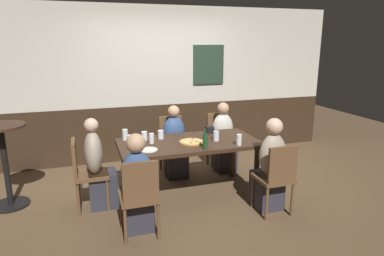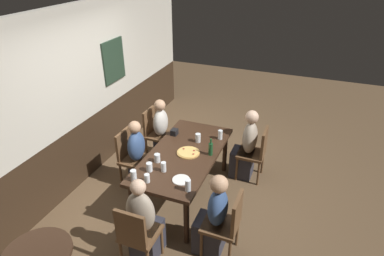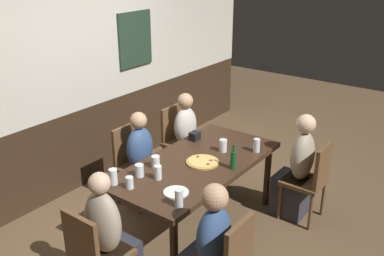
{
  "view_description": "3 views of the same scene",
  "coord_description": "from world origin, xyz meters",
  "px_view_note": "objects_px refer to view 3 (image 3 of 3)",
  "views": [
    {
      "loc": [
        -1.28,
        -4.08,
        2.01
      ],
      "look_at": [
        0.03,
        -0.04,
        0.93
      ],
      "focal_mm": 31.75,
      "sensor_mm": 36.0,
      "label": 1
    },
    {
      "loc": [
        -3.53,
        -1.51,
        3.23
      ],
      "look_at": [
        0.11,
        -0.08,
        1.1
      ],
      "focal_mm": 30.85,
      "sensor_mm": 36.0,
      "label": 2
    },
    {
      "loc": [
        -3.06,
        -2.23,
        2.65
      ],
      "look_at": [
        -0.02,
        0.03,
        1.1
      ],
      "focal_mm": 40.67,
      "sensor_mm": 36.0,
      "label": 3
    }
  ],
  "objects_px": {
    "plate_white_large": "(176,192)",
    "dining_table": "(196,169)",
    "person_left_near": "(208,256)",
    "pizza": "(203,162)",
    "pint_glass_stout": "(130,183)",
    "chair_mid_far": "(133,160)",
    "beer_bottle_green": "(233,159)",
    "condiment_caddy": "(195,136)",
    "beer_glass_half": "(158,173)",
    "chair_head_west": "(94,253)",
    "person_head_west": "(110,244)",
    "person_right_far": "(189,143)",
    "chair_right_far": "(178,137)",
    "chair_right_near": "(311,178)",
    "person_mid_far": "(144,168)",
    "highball_clear": "(179,199)",
    "pint_glass_amber": "(156,162)",
    "person_right_near": "(296,174)",
    "beer_glass_tall": "(139,171)",
    "tumbler_water": "(223,146)",
    "pint_glass_pale": "(257,146)",
    "tumbler_short": "(113,178)"
  },
  "relations": [
    {
      "from": "tumbler_water",
      "to": "pint_glass_amber",
      "type": "distance_m",
      "value": 0.75
    },
    {
      "from": "chair_head_west",
      "to": "pint_glass_stout",
      "type": "bearing_deg",
      "value": 15.67
    },
    {
      "from": "chair_right_near",
      "to": "dining_table",
      "type": "bearing_deg",
      "value": 132.81
    },
    {
      "from": "person_right_far",
      "to": "chair_right_near",
      "type": "bearing_deg",
      "value": -90.0
    },
    {
      "from": "chair_right_near",
      "to": "person_left_near",
      "type": "distance_m",
      "value": 1.62
    },
    {
      "from": "chair_head_west",
      "to": "plate_white_large",
      "type": "height_order",
      "value": "chair_head_west"
    },
    {
      "from": "chair_head_west",
      "to": "pizza",
      "type": "height_order",
      "value": "chair_head_west"
    },
    {
      "from": "chair_mid_far",
      "to": "person_left_near",
      "type": "bearing_deg",
      "value": -117.08
    },
    {
      "from": "pizza",
      "to": "pint_glass_pale",
      "type": "distance_m",
      "value": 0.61
    },
    {
      "from": "person_head_west",
      "to": "beer_bottle_green",
      "type": "bearing_deg",
      "value": -15.9
    },
    {
      "from": "tumbler_short",
      "to": "pint_glass_amber",
      "type": "bearing_deg",
      "value": -10.35
    },
    {
      "from": "beer_glass_half",
      "to": "highball_clear",
      "type": "height_order",
      "value": "highball_clear"
    },
    {
      "from": "beer_glass_half",
      "to": "condiment_caddy",
      "type": "distance_m",
      "value": 0.94
    },
    {
      "from": "pint_glass_pale",
      "to": "beer_glass_tall",
      "type": "relative_size",
      "value": 1.21
    },
    {
      "from": "chair_right_far",
      "to": "beer_glass_half",
      "type": "bearing_deg",
      "value": -148.23
    },
    {
      "from": "beer_glass_half",
      "to": "beer_bottle_green",
      "type": "xyz_separation_m",
      "value": [
        0.58,
        -0.43,
        0.04
      ]
    },
    {
      "from": "tumbler_water",
      "to": "chair_mid_far",
      "type": "bearing_deg",
      "value": 110.52
    },
    {
      "from": "beer_bottle_green",
      "to": "person_left_near",
      "type": "bearing_deg",
      "value": -159.01
    },
    {
      "from": "person_head_west",
      "to": "plate_white_large",
      "type": "relative_size",
      "value": 5.2
    },
    {
      "from": "person_left_near",
      "to": "pint_glass_stout",
      "type": "relative_size",
      "value": 10.2
    },
    {
      "from": "beer_glass_half",
      "to": "person_left_near",
      "type": "bearing_deg",
      "value": -112.58
    },
    {
      "from": "chair_head_west",
      "to": "highball_clear",
      "type": "xyz_separation_m",
      "value": [
        0.61,
        -0.36,
        0.31
      ]
    },
    {
      "from": "chair_right_far",
      "to": "chair_head_west",
      "type": "relative_size",
      "value": 1.0
    },
    {
      "from": "tumbler_short",
      "to": "beer_bottle_green",
      "type": "distance_m",
      "value": 1.12
    },
    {
      "from": "person_right_near",
      "to": "pint_glass_amber",
      "type": "distance_m",
      "value": 1.5
    },
    {
      "from": "tumbler_water",
      "to": "person_left_near",
      "type": "bearing_deg",
      "value": -151.64
    },
    {
      "from": "person_left_near",
      "to": "highball_clear",
      "type": "height_order",
      "value": "person_left_near"
    },
    {
      "from": "person_mid_far",
      "to": "highball_clear",
      "type": "bearing_deg",
      "value": -124.26
    },
    {
      "from": "person_left_near",
      "to": "dining_table",
      "type": "bearing_deg",
      "value": 41.22
    },
    {
      "from": "person_right_far",
      "to": "pizza",
      "type": "bearing_deg",
      "value": -135.74
    },
    {
      "from": "dining_table",
      "to": "chair_right_far",
      "type": "bearing_deg",
      "value": 47.19
    },
    {
      "from": "person_right_far",
      "to": "beer_glass_tall",
      "type": "distance_m",
      "value": 1.46
    },
    {
      "from": "person_left_near",
      "to": "pizza",
      "type": "xyz_separation_m",
      "value": [
        0.82,
        0.64,
        0.28
      ]
    },
    {
      "from": "dining_table",
      "to": "tumbler_water",
      "type": "height_order",
      "value": "tumbler_water"
    },
    {
      "from": "beer_bottle_green",
      "to": "condiment_caddy",
      "type": "distance_m",
      "value": 0.76
    },
    {
      "from": "pint_glass_amber",
      "to": "beer_bottle_green",
      "type": "height_order",
      "value": "beer_bottle_green"
    },
    {
      "from": "pint_glass_amber",
      "to": "pint_glass_stout",
      "type": "height_order",
      "value": "pint_glass_amber"
    },
    {
      "from": "chair_right_far",
      "to": "person_right_far",
      "type": "height_order",
      "value": "person_right_far"
    },
    {
      "from": "dining_table",
      "to": "person_right_far",
      "type": "relative_size",
      "value": 1.68
    },
    {
      "from": "chair_mid_far",
      "to": "pint_glass_stout",
      "type": "height_order",
      "value": "chair_mid_far"
    },
    {
      "from": "chair_head_west",
      "to": "beer_bottle_green",
      "type": "bearing_deg",
      "value": -14.16
    },
    {
      "from": "chair_right_near",
      "to": "person_right_near",
      "type": "bearing_deg",
      "value": 90.0
    },
    {
      "from": "beer_glass_half",
      "to": "condiment_caddy",
      "type": "xyz_separation_m",
      "value": [
        0.9,
        0.26,
        -0.02
      ]
    },
    {
      "from": "dining_table",
      "to": "condiment_caddy",
      "type": "height_order",
      "value": "condiment_caddy"
    },
    {
      "from": "pint_glass_pale",
      "to": "plate_white_large",
      "type": "xyz_separation_m",
      "value": [
        -1.13,
        0.15,
        -0.06
      ]
    },
    {
      "from": "chair_mid_far",
      "to": "person_mid_far",
      "type": "height_order",
      "value": "person_mid_far"
    },
    {
      "from": "chair_right_far",
      "to": "tumbler_water",
      "type": "bearing_deg",
      "value": -115.39
    },
    {
      "from": "person_left_near",
      "to": "tumbler_short",
      "type": "height_order",
      "value": "person_left_near"
    },
    {
      "from": "person_mid_far",
      "to": "pint_glass_pale",
      "type": "xyz_separation_m",
      "value": [
        0.55,
        -1.06,
        0.35
      ]
    },
    {
      "from": "plate_white_large",
      "to": "dining_table",
      "type": "bearing_deg",
      "value": 19.9
    }
  ]
}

